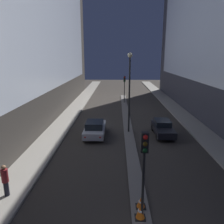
{
  "coord_description": "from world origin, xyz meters",
  "views": [
    {
      "loc": [
        -1.2,
        -5.59,
        7.55
      ],
      "look_at": [
        -1.81,
        21.06,
        0.69
      ],
      "focal_mm": 35.0,
      "sensor_mm": 36.0,
      "label": 1
    }
  ],
  "objects": [
    {
      "name": "traffic_cone_far",
      "position": [
        0.04,
        3.94,
        0.4
      ],
      "size": [
        0.51,
        0.51,
        0.53
      ],
      "color": "black",
      "rests_on": "median_strip"
    },
    {
      "name": "street_lamp",
      "position": [
        0.0,
        15.32,
        5.09
      ],
      "size": [
        0.45,
        0.45,
        7.72
      ],
      "color": "black",
      "rests_on": "median_strip"
    },
    {
      "name": "car_right_lane",
      "position": [
        3.3,
        14.8,
        0.75
      ],
      "size": [
        1.7,
        4.28,
        1.46
      ],
      "color": "black",
      "rests_on": "ground"
    },
    {
      "name": "pedestrian_on_left_sidewalk",
      "position": [
        -7.17,
        4.71,
        1.11
      ],
      "size": [
        0.36,
        0.36,
        1.8
      ],
      "color": "black",
      "rests_on": "sidewalk_left"
    },
    {
      "name": "car_left_lane",
      "position": [
        -3.3,
        14.34,
        0.77
      ],
      "size": [
        1.88,
        4.44,
        1.55
      ],
      "color": "#B2B2B7",
      "rests_on": "ground"
    },
    {
      "name": "traffic_cone_near",
      "position": [
        -0.07,
        3.16,
        0.49
      ],
      "size": [
        0.51,
        0.51,
        0.7
      ],
      "color": "black",
      "rests_on": "median_strip"
    },
    {
      "name": "traffic_light_mid",
      "position": [
        0.0,
        29.48,
        3.3
      ],
      "size": [
        0.32,
        0.42,
        4.29
      ],
      "color": "black",
      "rests_on": "median_strip"
    },
    {
      "name": "building_left",
      "position": [
        -11.52,
        22.09,
        11.36
      ],
      "size": [
        6.01,
        44.18,
        22.7
      ],
      "color": "#423D38",
      "rests_on": "ground"
    },
    {
      "name": "median_strip",
      "position": [
        0.0,
        18.72,
        0.07
      ],
      "size": [
        0.92,
        35.44,
        0.14
      ],
      "color": "#66605B",
      "rests_on": "ground"
    },
    {
      "name": "traffic_light_near",
      "position": [
        0.0,
        3.09,
        3.3
      ],
      "size": [
        0.32,
        0.42,
        4.29
      ],
      "color": "black",
      "rests_on": "median_strip"
    }
  ]
}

